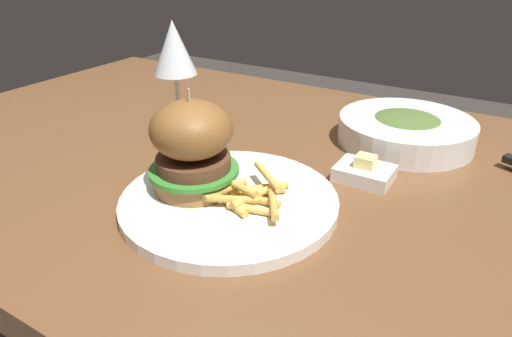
{
  "coord_description": "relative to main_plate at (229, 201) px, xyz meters",
  "views": [
    {
      "loc": [
        0.24,
        -0.53,
        1.03
      ],
      "look_at": [
        -0.01,
        -0.1,
        0.78
      ],
      "focal_mm": 32.0,
      "sensor_mm": 36.0,
      "label": 1
    }
  ],
  "objects": [
    {
      "name": "soup_bowl",
      "position": [
        0.13,
        0.31,
        0.02
      ],
      "size": [
        0.21,
        0.21,
        0.05
      ],
      "color": "white",
      "rests_on": "dining_table"
    },
    {
      "name": "dining_table",
      "position": [
        0.03,
        0.13,
        -0.1
      ],
      "size": [
        1.42,
        0.77,
        0.74
      ],
      "color": "brown",
      "rests_on": "ground"
    },
    {
      "name": "main_plate",
      "position": [
        0.0,
        0.0,
        0.0
      ],
      "size": [
        0.27,
        0.27,
        0.01
      ],
      "primitive_type": "cylinder",
      "color": "white",
      "rests_on": "dining_table"
    },
    {
      "name": "wine_glass",
      "position": [
        -0.21,
        0.16,
        0.13
      ],
      "size": [
        0.07,
        0.07,
        0.18
      ],
      "color": "silver",
      "rests_on": "dining_table"
    },
    {
      "name": "burger_sandwich",
      "position": [
        -0.05,
        -0.0,
        0.06
      ],
      "size": [
        0.11,
        0.11,
        0.13
      ],
      "color": "#9E6B38",
      "rests_on": "main_plate"
    },
    {
      "name": "butter_dish",
      "position": [
        0.12,
        0.15,
        0.0
      ],
      "size": [
        0.07,
        0.06,
        0.04
      ],
      "color": "white",
      "rests_on": "dining_table"
    },
    {
      "name": "fries_pile",
      "position": [
        0.03,
        0.0,
        0.02
      ],
      "size": [
        0.11,
        0.1,
        0.03
      ],
      "color": "#E0B251",
      "rests_on": "main_plate"
    }
  ]
}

